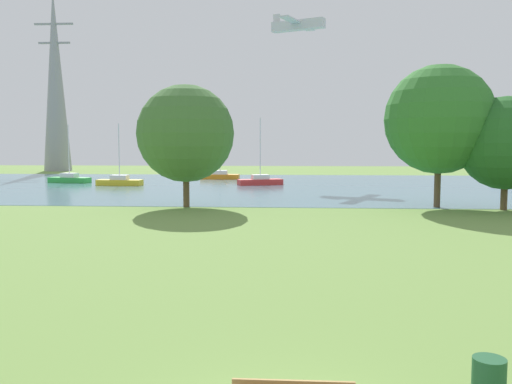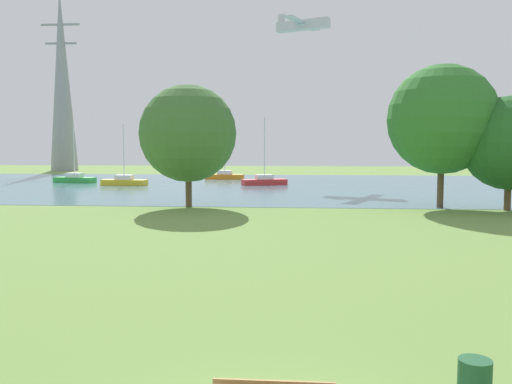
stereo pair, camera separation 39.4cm
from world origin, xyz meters
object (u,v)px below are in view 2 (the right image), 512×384
Objects in this scene: tree_east_near at (442,119)px; electricity_pylon at (62,80)px; tree_west_near at (510,143)px; sailboat_orange at (225,175)px; sailboat_red at (264,181)px; sailboat_yellow at (124,181)px; light_aircraft at (302,25)px; sailboat_green at (75,179)px; tree_east_far at (188,134)px; litter_bin at (474,383)px.

electricity_pylon reaches higher than tree_east_near.
tree_east_near is 4.57m from tree_west_near.
sailboat_red reaches higher than sailboat_orange.
sailboat_orange is 10.80m from sailboat_red.
sailboat_yellow is at bearing 149.14° from tree_west_near.
tree_west_near reaches higher than sailboat_yellow.
electricity_pylon is 45.40m from light_aircraft.
sailboat_red reaches higher than sailboat_green.
electricity_pylon is (-13.25, 27.06, 14.41)m from sailboat_green.
sailboat_orange is 20.42m from light_aircraft.
tree_east_near is (28.52, -18.20, 5.65)m from sailboat_yellow.
electricity_pylon is at bearing 134.95° from tree_east_near.
electricity_pylon is at bearing 136.51° from tree_west_near.
litter_bin is at bearing -69.27° from tree_east_far.
tree_east_far is (10.95, -19.05, 4.69)m from sailboat_yellow.
light_aircraft is at bearing 116.46° from tree_west_near.
tree_west_near is at bearing -43.49° from electricity_pylon.
sailboat_green is 33.39m from electricity_pylon.
litter_bin is at bearing -87.11° from light_aircraft.
tree_east_near is 0.33× the size of electricity_pylon.
tree_west_near is (17.65, -21.28, 4.02)m from sailboat_red.
sailboat_red is at bearing 79.14° from tree_east_far.
sailboat_red is 0.85× the size of tree_east_far.
tree_east_far is (-4.00, -20.85, 4.68)m from sailboat_red.
tree_west_near is 33.58m from light_aircraft.
light_aircraft is (39.18, -22.68, 3.35)m from electricity_pylon.
sailboat_orange is at bearing 162.28° from light_aircraft.
litter_bin is 30.40m from tree_west_near.
sailboat_orange is 38.29m from electricity_pylon.
sailboat_orange is 35.42m from tree_east_near.
tree_east_far is at bearing -51.59° from sailboat_green.
litter_bin is 58.68m from sailboat_green.
sailboat_red is at bearing 6.86° from sailboat_yellow.
sailboat_orange is at bearing 101.96° from litter_bin.
sailboat_yellow is at bearing 147.46° from tree_east_near.
electricity_pylon reaches higher than light_aircraft.
sailboat_yellow is at bearing 114.56° from litter_bin.
sailboat_red reaches higher than sailboat_yellow.
sailboat_red is 47.72m from electricity_pylon.
tree_east_near is at bearing -32.54° from sailboat_yellow.
electricity_pylon reaches higher than tree_west_near.
litter_bin is 0.03× the size of electricity_pylon.
tree_east_near is at bearing 2.77° from tree_east_far.
electricity_pylon reaches higher than litter_bin.
sailboat_orange is at bearing 93.08° from tree_east_far.
sailboat_red is 0.73× the size of tree_east_near.
sailboat_orange is 30.48m from tree_east_far.
sailboat_green is (-6.99, 3.58, 0.00)m from sailboat_yellow.
sailboat_orange is at bearing -33.56° from electricity_pylon.
tree_west_near is (23.27, -30.50, 4.02)m from sailboat_orange.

